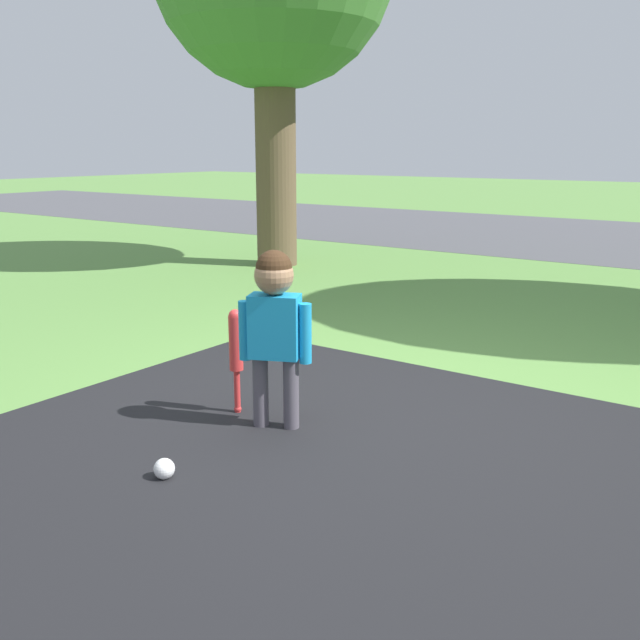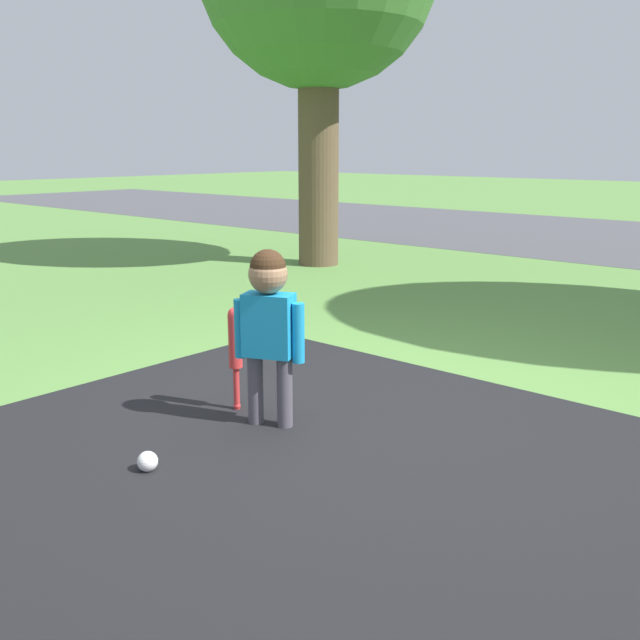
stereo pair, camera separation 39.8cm
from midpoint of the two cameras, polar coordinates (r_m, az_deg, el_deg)
ground_plane at (r=3.91m, az=7.53°, el=-8.13°), size 60.00×60.00×0.00m
child at (r=3.65m, az=-1.03°, el=0.50°), size 0.36×0.24×0.95m
baseball_bat at (r=3.95m, az=-3.95°, el=-1.99°), size 0.08×0.08×0.59m
sports_ball at (r=3.36m, az=-10.31°, el=-11.14°), size 0.10×0.10×0.10m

